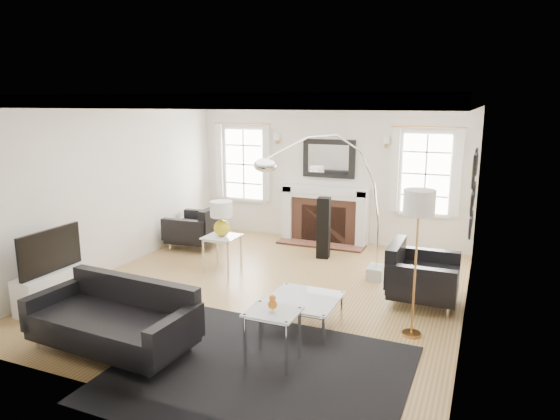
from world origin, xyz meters
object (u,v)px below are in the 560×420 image
at_px(fireplace, 325,216).
at_px(coffee_table, 303,301).
at_px(arc_floor_lamp, 324,203).
at_px(gourd_lamp, 221,216).
at_px(armchair_left, 198,229).
at_px(sofa, 116,320).
at_px(armchair_right, 419,276).

distance_m(fireplace, coffee_table, 3.88).
distance_m(coffee_table, arc_floor_lamp, 1.78).
height_order(gourd_lamp, arc_floor_lamp, arc_floor_lamp).
bearing_deg(armchair_left, gourd_lamp, -42.39).
distance_m(fireplace, armchair_left, 2.50).
bearing_deg(coffee_table, gourd_lamp, 143.01).
relative_size(coffee_table, gourd_lamp, 1.46).
relative_size(fireplace, arc_floor_lamp, 0.72).
height_order(fireplace, arc_floor_lamp, arc_floor_lamp).
height_order(sofa, armchair_left, armchair_left).
height_order(armchair_left, arc_floor_lamp, arc_floor_lamp).
relative_size(fireplace, armchair_left, 1.63).
relative_size(sofa, arc_floor_lamp, 0.83).
bearing_deg(fireplace, armchair_left, -148.97).
height_order(armchair_left, armchair_right, armchair_right).
bearing_deg(armchair_right, fireplace, 131.44).
relative_size(fireplace, gourd_lamp, 2.93).
bearing_deg(fireplace, arc_floor_lamp, -72.86).
height_order(coffee_table, gourd_lamp, gourd_lamp).
height_order(sofa, armchair_right, armchair_right).
relative_size(sofa, armchair_left, 1.87).
relative_size(armchair_right, arc_floor_lamp, 0.44).
relative_size(sofa, armchair_right, 1.90).
xyz_separation_m(armchair_left, arc_floor_lamp, (2.83, -0.98, 0.91)).
relative_size(sofa, gourd_lamp, 3.37).
xyz_separation_m(sofa, gourd_lamp, (-0.21, 2.81, 0.58)).
height_order(fireplace, sofa, fireplace).
relative_size(armchair_left, armchair_right, 1.02).
distance_m(armchair_left, armchair_right, 4.41).
xyz_separation_m(sofa, arc_floor_lamp, (1.52, 2.82, 0.94)).
xyz_separation_m(fireplace, armchair_left, (-2.13, -1.28, -0.17)).
height_order(sofa, arc_floor_lamp, arc_floor_lamp).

